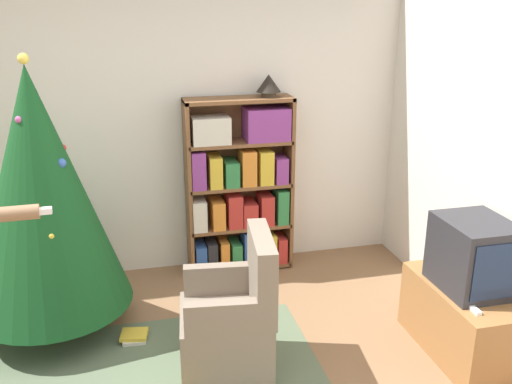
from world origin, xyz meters
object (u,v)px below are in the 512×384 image
armchair (232,324)px  table_lamp (269,84)px  bookshelf (240,187)px  christmas_tree (40,192)px  television (474,255)px

armchair → table_lamp: table_lamp is taller
armchair → bookshelf: bearing=172.5°
bookshelf → christmas_tree: size_ratio=0.77×
bookshelf → television: bearing=-53.5°
bookshelf → television: 1.99m
television → table_lamp: table_lamp is taller
television → table_lamp: bearing=120.2°
christmas_tree → armchair: christmas_tree is taller
television → armchair: (-1.54, 0.19, -0.39)m
armchair → table_lamp: 2.01m
christmas_tree → table_lamp: size_ratio=9.74×
bookshelf → armchair: 1.52m
television → table_lamp: size_ratio=2.48×
christmas_tree → table_lamp: bearing=21.0°
television → bookshelf: bearing=126.5°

